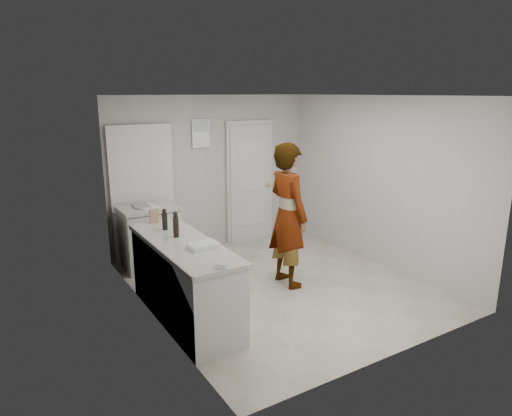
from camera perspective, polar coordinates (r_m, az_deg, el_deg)
ground at (r=6.29m, az=2.94°, el=-9.56°), size 4.00×4.00×0.00m
room_shell at (r=7.52m, az=-6.48°, el=2.57°), size 4.00×4.00×4.00m
main_counter at (r=5.32m, az=-8.92°, el=-9.30°), size 0.64×1.96×0.93m
side_counter at (r=6.93m, az=-13.01°, el=-3.83°), size 0.84×0.61×0.93m
person at (r=6.04m, az=4.01°, el=-0.91°), size 0.47×0.71×1.92m
cake_mix_box at (r=5.93m, az=-12.62°, el=-0.99°), size 0.11×0.06×0.18m
spice_jar at (r=5.53m, az=-9.75°, el=-2.47°), size 0.06×0.06×0.09m
oil_cruet_a at (r=5.60m, az=-11.35°, el=-1.44°), size 0.07×0.07×0.26m
oil_cruet_b at (r=5.30m, az=-10.00°, el=-2.09°), size 0.07×0.07×0.30m
baking_dish at (r=4.92m, az=-6.58°, el=-4.71°), size 0.31×0.22×0.05m
egg_bowl at (r=4.38m, az=-4.20°, el=-7.09°), size 0.13×0.13×0.05m
papers at (r=6.80m, az=-13.54°, el=0.19°), size 0.35×0.40×0.01m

